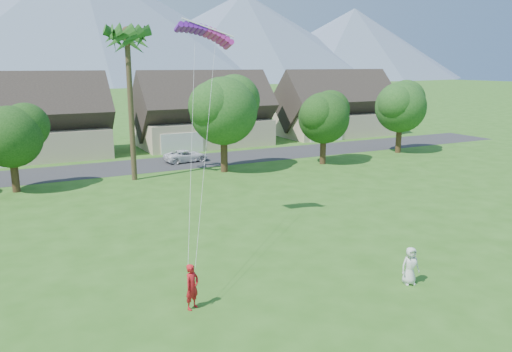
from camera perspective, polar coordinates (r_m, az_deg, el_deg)
ground at (r=19.45m, az=14.17°, el=-16.90°), size 500.00×500.00×0.00m
street at (r=48.82m, az=-12.95°, el=1.14°), size 90.00×7.00×0.01m
kite_flyer at (r=20.24m, az=-7.32°, el=-12.43°), size 0.81×0.72×1.85m
watcher at (r=23.19m, az=17.21°, el=-9.77°), size 0.94×0.73×1.70m
parked_car at (r=49.96m, az=-7.99°, el=2.30°), size 4.48×2.31×1.21m
mountain_ridge at (r=274.08m, az=-23.37°, el=15.75°), size 540.00×240.00×70.00m
houses_row at (r=57.09m, az=-14.90°, el=6.16°), size 72.75×8.19×8.86m
tree_row at (r=41.97m, az=-12.71°, el=6.07°), size 62.27×6.67×8.45m
fan_palm at (r=42.15m, az=-14.55°, el=15.42°), size 3.00×3.00×13.80m
parafoil_kite at (r=28.04m, az=-5.83°, el=16.12°), size 3.21×1.21×0.50m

